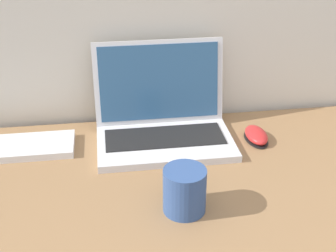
{
  "coord_description": "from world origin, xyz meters",
  "views": [
    {
      "loc": [
        -0.24,
        -0.61,
        1.42
      ],
      "look_at": [
        -0.09,
        0.46,
        0.85
      ],
      "focal_mm": 50.0,
      "sensor_mm": 36.0,
      "label": 1
    }
  ],
  "objects_px": {
    "drink_cup": "(185,190)",
    "computer_mouse": "(256,136)",
    "laptop": "(163,119)",
    "external_keyboard": "(7,148)"
  },
  "relations": [
    {
      "from": "drink_cup",
      "to": "computer_mouse",
      "type": "bearing_deg",
      "value": 47.85
    },
    {
      "from": "laptop",
      "to": "external_keyboard",
      "type": "bearing_deg",
      "value": -177.75
    },
    {
      "from": "drink_cup",
      "to": "external_keyboard",
      "type": "xyz_separation_m",
      "value": [
        -0.44,
        0.32,
        -0.04
      ]
    },
    {
      "from": "external_keyboard",
      "to": "laptop",
      "type": "bearing_deg",
      "value": 2.25
    },
    {
      "from": "laptop",
      "to": "drink_cup",
      "type": "relative_size",
      "value": 3.58
    },
    {
      "from": "computer_mouse",
      "to": "external_keyboard",
      "type": "xyz_separation_m",
      "value": [
        -0.7,
        0.03,
        -0.0
      ]
    },
    {
      "from": "laptop",
      "to": "computer_mouse",
      "type": "xyz_separation_m",
      "value": [
        0.26,
        -0.05,
        -0.05
      ]
    },
    {
      "from": "drink_cup",
      "to": "external_keyboard",
      "type": "distance_m",
      "value": 0.55
    },
    {
      "from": "laptop",
      "to": "computer_mouse",
      "type": "height_order",
      "value": "laptop"
    },
    {
      "from": "computer_mouse",
      "to": "external_keyboard",
      "type": "relative_size",
      "value": 0.31
    }
  ]
}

